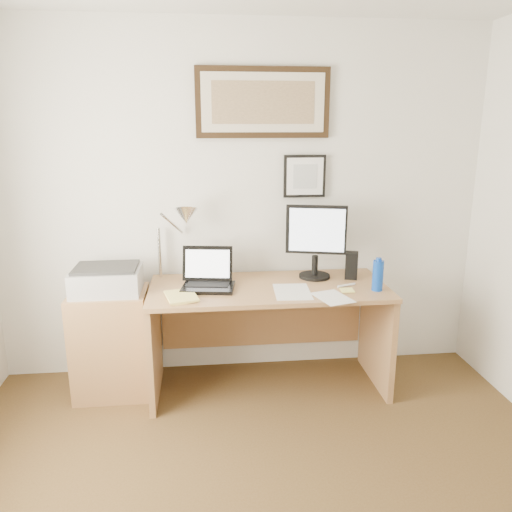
{
  "coord_description": "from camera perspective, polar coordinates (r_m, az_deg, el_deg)",
  "views": [
    {
      "loc": [
        -0.28,
        -1.54,
        1.81
      ],
      "look_at": [
        0.04,
        1.43,
        1.02
      ],
      "focal_mm": 35.0,
      "sensor_mm": 36.0,
      "label": 1
    }
  ],
  "objects": [
    {
      "name": "wall_back",
      "position": [
        3.6,
        -1.67,
        5.9
      ],
      "size": [
        3.5,
        0.02,
        2.5
      ],
      "primitive_type": "cube",
      "color": "silver",
      "rests_on": "ground"
    },
    {
      "name": "side_cabinet",
      "position": [
        3.59,
        -16.14,
        -9.51
      ],
      "size": [
        0.5,
        0.4,
        0.73
      ],
      "primitive_type": "cube",
      "color": "#95683E",
      "rests_on": "floor"
    },
    {
      "name": "water_bottle",
      "position": [
        3.36,
        13.75,
        -2.19
      ],
      "size": [
        0.07,
        0.07,
        0.2
      ],
      "primitive_type": "cylinder",
      "color": "#0D40B2",
      "rests_on": "desk"
    },
    {
      "name": "bottle_cap",
      "position": [
        3.33,
        13.87,
        -0.37
      ],
      "size": [
        0.04,
        0.04,
        0.02
      ],
      "primitive_type": "cylinder",
      "color": "#0D40B2",
      "rests_on": "water_bottle"
    },
    {
      "name": "speaker",
      "position": [
        3.57,
        10.86,
        -1.06
      ],
      "size": [
        0.11,
        0.1,
        0.19
      ],
      "primitive_type": "cube",
      "rotation": [
        0.0,
        0.0,
        -0.31
      ],
      "color": "black",
      "rests_on": "desk"
    },
    {
      "name": "paper_sheet_a",
      "position": [
        3.27,
        4.17,
        -4.08
      ],
      "size": [
        0.25,
        0.34,
        0.0
      ],
      "primitive_type": "cube",
      "rotation": [
        0.0,
        0.0,
        -0.05
      ],
      "color": "white",
      "rests_on": "desk"
    },
    {
      "name": "paper_sheet_b",
      "position": [
        3.19,
        8.74,
        -4.71
      ],
      "size": [
        0.25,
        0.31,
        0.0
      ],
      "primitive_type": "cube",
      "rotation": [
        0.0,
        0.0,
        0.29
      ],
      "color": "white",
      "rests_on": "desk"
    },
    {
      "name": "sticky_pad",
      "position": [
        3.32,
        10.37,
        -3.87
      ],
      "size": [
        0.09,
        0.09,
        0.01
      ],
      "primitive_type": "cube",
      "rotation": [
        0.0,
        0.0,
        -0.05
      ],
      "color": "#FFF878",
      "rests_on": "desk"
    },
    {
      "name": "marker_pen",
      "position": [
        3.42,
        10.3,
        -3.31
      ],
      "size": [
        0.14,
        0.06,
        0.02
      ],
      "primitive_type": "cylinder",
      "rotation": [
        0.0,
        1.57,
        0.35
      ],
      "color": "white",
      "rests_on": "desk"
    },
    {
      "name": "book",
      "position": [
        3.17,
        -10.15,
        -4.78
      ],
      "size": [
        0.24,
        0.29,
        0.02
      ],
      "primitive_type": "imported",
      "rotation": [
        0.0,
        0.0,
        0.23
      ],
      "color": "#F0DF71",
      "rests_on": "desk"
    },
    {
      "name": "desk",
      "position": [
        3.53,
        1.23,
        -6.66
      ],
      "size": [
        1.6,
        0.7,
        0.75
      ],
      "color": "#95683E",
      "rests_on": "floor"
    },
    {
      "name": "laptop",
      "position": [
        3.36,
        -5.51,
        -2.59
      ],
      "size": [
        0.37,
        0.34,
        0.26
      ],
      "color": "black",
      "rests_on": "desk"
    },
    {
      "name": "lcd_monitor",
      "position": [
        3.5,
        6.87,
        2.06
      ],
      "size": [
        0.42,
        0.22,
        0.52
      ],
      "color": "black",
      "rests_on": "desk"
    },
    {
      "name": "printer",
      "position": [
        3.43,
        -16.68,
        -2.59
      ],
      "size": [
        0.44,
        0.34,
        0.18
      ],
      "color": "#A9A9AC",
      "rests_on": "side_cabinet"
    },
    {
      "name": "desk_lamp",
      "position": [
        3.41,
        -8.28,
        4.19
      ],
      "size": [
        0.29,
        0.27,
        0.53
      ],
      "color": "silver",
      "rests_on": "desk"
    },
    {
      "name": "picture_large",
      "position": [
        3.54,
        0.81,
        17.12
      ],
      "size": [
        0.92,
        0.04,
        0.47
      ],
      "color": "black",
      "rests_on": "wall_back"
    },
    {
      "name": "picture_small",
      "position": [
        3.61,
        5.58,
        9.06
      ],
      "size": [
        0.3,
        0.03,
        0.3
      ],
      "color": "black",
      "rests_on": "wall_back"
    }
  ]
}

